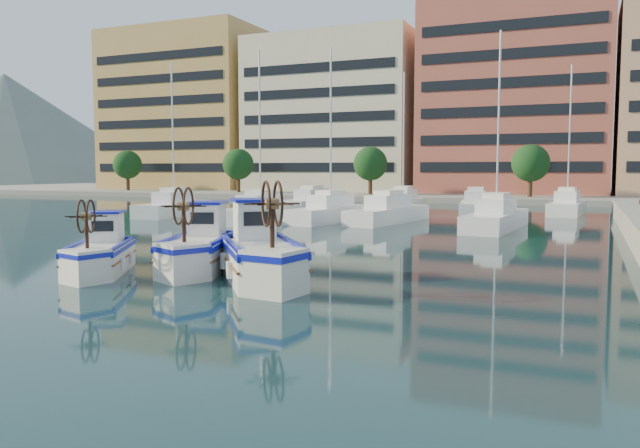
{
  "coord_description": "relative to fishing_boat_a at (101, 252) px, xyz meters",
  "views": [
    {
      "loc": [
        9.66,
        -16.74,
        3.5
      ],
      "look_at": [
        0.63,
        4.32,
        1.5
      ],
      "focal_mm": 35.0,
      "sensor_mm": 36.0,
      "label": 1
    }
  ],
  "objects": [
    {
      "name": "ground",
      "position": [
        5.52,
        0.32,
        -0.71
      ],
      "size": [
        300.0,
        300.0,
        0.0
      ],
      "primitive_type": "plane",
      "color": "#183B3F",
      "rests_on": "ground"
    },
    {
      "name": "waterfront",
      "position": [
        14.75,
        65.36,
        10.38
      ],
      "size": [
        180.0,
        40.0,
        25.6
      ],
      "color": "gray",
      "rests_on": "ground"
    },
    {
      "name": "hill_west",
      "position": [
        -134.48,
        110.32,
        -0.71
      ],
      "size": [
        180.0,
        180.0,
        60.0
      ],
      "primitive_type": "cone",
      "color": "slate",
      "rests_on": "ground"
    },
    {
      "name": "yacht_marina",
      "position": [
        2.95,
        27.6,
        -0.19
      ],
      "size": [
        41.76,
        23.49,
        11.5
      ],
      "color": "white",
      "rests_on": "ground"
    },
    {
      "name": "fishing_boat_a",
      "position": [
        0.0,
        0.0,
        0.0
      ],
      "size": [
        3.44,
        4.27,
        2.59
      ],
      "rotation": [
        0.0,
        0.0,
        0.52
      ],
      "color": "white",
      "rests_on": "ground"
    },
    {
      "name": "fishing_boat_b",
      "position": [
        2.74,
        1.88,
        0.1
      ],
      "size": [
        3.38,
        4.91,
        2.96
      ],
      "rotation": [
        0.0,
        0.0,
        0.35
      ],
      "color": "white",
      "rests_on": "ground"
    },
    {
      "name": "fishing_boat_c",
      "position": [
        5.69,
        0.88,
        0.17
      ],
      "size": [
        4.65,
        5.15,
        3.21
      ],
      "rotation": [
        0.0,
        0.0,
        0.66
      ],
      "color": "white",
      "rests_on": "ground"
    }
  ]
}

